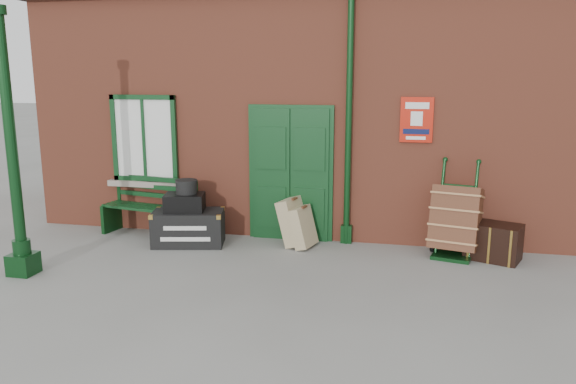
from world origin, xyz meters
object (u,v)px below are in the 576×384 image
(houdini_trunk, at_px, (188,228))
(dark_trunk, at_px, (493,242))
(porter_trolley, at_px, (456,220))
(bench, at_px, (151,206))

(houdini_trunk, bearing_deg, dark_trunk, -9.25)
(porter_trolley, bearing_deg, houdini_trunk, -161.93)
(bench, height_order, dark_trunk, bench)
(bench, height_order, porter_trolley, porter_trolley)
(porter_trolley, bearing_deg, dark_trunk, 5.84)
(bench, relative_size, dark_trunk, 2.27)
(houdini_trunk, distance_m, dark_trunk, 4.79)
(bench, xyz_separation_m, porter_trolley, (5.06, -0.07, 0.04))
(bench, height_order, houdini_trunk, bench)
(bench, bearing_deg, houdini_trunk, -14.73)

